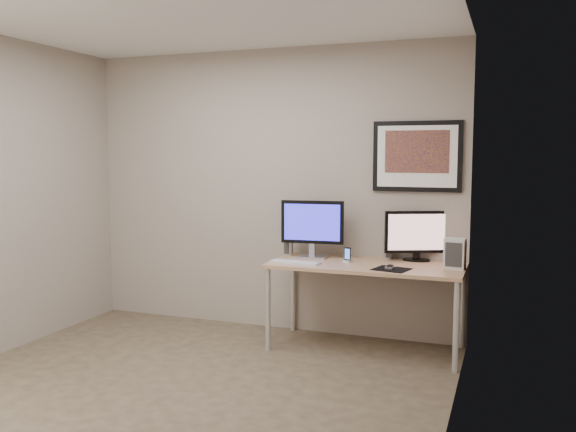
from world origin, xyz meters
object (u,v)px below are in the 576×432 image
(monitor_tv, at_px, (417,234))
(fan_unit, at_px, (455,254))
(framed_art, at_px, (417,156))
(monitor_large, at_px, (312,226))
(phone_dock, at_px, (348,255))
(keyboard, at_px, (295,262))
(speaker_right, at_px, (388,248))
(desk, at_px, (366,272))
(speaker_left, at_px, (289,245))

(monitor_tv, xyz_separation_m, fan_unit, (0.34, -0.25, -0.11))
(framed_art, bearing_deg, monitor_large, -165.96)
(monitor_large, distance_m, monitor_tv, 0.90)
(phone_dock, distance_m, keyboard, 0.45)
(monitor_large, relative_size, keyboard, 1.27)
(monitor_large, distance_m, speaker_right, 0.68)
(monitor_tv, distance_m, keyboard, 1.07)
(desk, distance_m, keyboard, 0.60)
(framed_art, xyz_separation_m, speaker_left, (-1.10, -0.14, -0.80))
(phone_dock, bearing_deg, fan_unit, 16.88)
(speaker_left, distance_m, keyboard, 0.42)
(monitor_tv, height_order, keyboard, monitor_tv)
(desk, height_order, phone_dock, phone_dock)
(speaker_left, height_order, speaker_right, speaker_right)
(desk, height_order, keyboard, keyboard)
(monitor_tv, height_order, fan_unit, monitor_tv)
(monitor_large, bearing_deg, monitor_tv, 4.80)
(keyboard, bearing_deg, monitor_tv, 30.79)
(keyboard, bearing_deg, fan_unit, 14.20)
(monitor_large, height_order, phone_dock, monitor_large)
(framed_art, relative_size, monitor_large, 1.35)
(speaker_left, xyz_separation_m, speaker_right, (0.87, 0.11, 0.01))
(framed_art, distance_m, monitor_large, 1.08)
(desk, bearing_deg, fan_unit, 2.25)
(monitor_tv, xyz_separation_m, phone_dock, (-0.54, -0.25, -0.17))
(monitor_large, height_order, speaker_right, monitor_large)
(monitor_large, distance_m, keyboard, 0.40)
(desk, relative_size, keyboard, 3.64)
(speaker_right, xyz_separation_m, keyboard, (-0.69, -0.48, -0.09))
(framed_art, height_order, monitor_large, framed_art)
(phone_dock, bearing_deg, speaker_left, -179.88)
(monitor_tv, bearing_deg, framed_art, 87.10)
(phone_dock, height_order, keyboard, phone_dock)
(framed_art, relative_size, phone_dock, 5.91)
(framed_art, relative_size, speaker_left, 4.14)
(desk, xyz_separation_m, keyboard, (-0.57, -0.18, 0.07))
(monitor_large, bearing_deg, framed_art, 8.61)
(speaker_right, distance_m, phone_dock, 0.40)
(monitor_large, distance_m, fan_unit, 1.24)
(speaker_left, bearing_deg, speaker_right, 30.67)
(desk, distance_m, speaker_left, 0.79)
(monitor_large, relative_size, monitor_tv, 1.07)
(monitor_large, bearing_deg, speaker_left, 156.92)
(monitor_tv, bearing_deg, speaker_right, 151.32)
(phone_dock, distance_m, fan_unit, 0.88)
(desk, xyz_separation_m, fan_unit, (0.71, 0.03, 0.19))
(speaker_left, relative_size, fan_unit, 0.74)
(desk, xyz_separation_m, phone_dock, (-0.17, 0.02, 0.13))
(monitor_tv, relative_size, speaker_right, 2.68)
(desk, distance_m, framed_art, 1.07)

